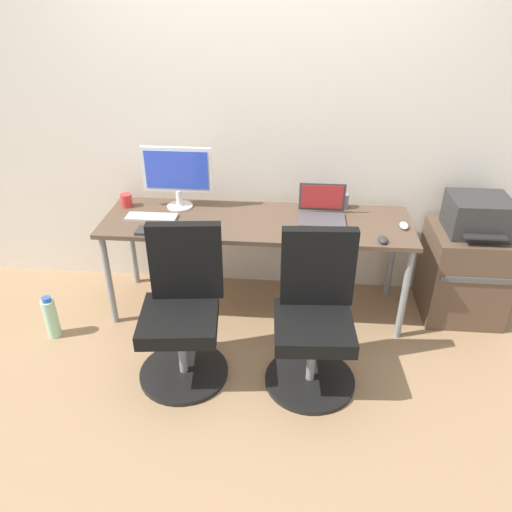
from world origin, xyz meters
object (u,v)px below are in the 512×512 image
Objects in this scene: printer at (478,215)px; open_laptop at (322,210)px; coffee_mug at (126,200)px; office_chair_left at (183,312)px; water_bottle_on_floor at (51,318)px; side_cabinet at (464,273)px; desktop_monitor at (177,173)px; office_chair_right at (314,319)px.

open_laptop is at bearing -179.67° from printer.
open_laptop is 3.37× the size of coffee_mug.
water_bottle_on_floor is (-0.96, 0.23, -0.28)m from office_chair_left.
desktop_monitor is (-2.00, 0.09, 0.63)m from side_cabinet.
printer is (1.06, 0.76, 0.34)m from office_chair_right.
open_laptop is (0.81, 0.75, 0.34)m from office_chair_left.
printer reaches higher than side_cabinet.
open_laptop is at bearing 86.70° from office_chair_right.
office_chair_left is 3.03× the size of water_bottle_on_floor.
office_chair_left is 2.00m from printer.
side_cabinet is at bearing 0.39° from open_laptop.
desktop_monitor reaches higher than office_chair_right.
coffee_mug is at bearing 178.38° from side_cabinet.
open_laptop is 1.37m from coffee_mug.
office_chair_right reaches higher than printer.
office_chair_right reaches higher than side_cabinet.
office_chair_right is 1.35m from printer.
office_chair_right is 2.35× the size of printer.
printer is 4.35× the size of coffee_mug.
office_chair_left is 2.35× the size of printer.
printer reaches higher than water_bottle_on_floor.
water_bottle_on_floor is 3.37× the size of coffee_mug.
desktop_monitor reaches higher than coffee_mug.
desktop_monitor is 5.22× the size of coffee_mug.
printer is at bearing -1.65° from coffee_mug.
side_cabinet is at bearing -1.62° from coffee_mug.
side_cabinet is 2.42m from coffee_mug.
desktop_monitor is 1.55× the size of open_laptop.
desktop_monitor is at bearing 38.07° from water_bottle_on_floor.
water_bottle_on_floor is at bearing -169.37° from printer.
side_cabinet is at bearing 35.55° from office_chair_right.
side_cabinet reaches higher than water_bottle_on_floor.
open_laptop is (-1.02, -0.01, -0.00)m from printer.
desktop_monitor is (-0.18, 0.85, 0.54)m from office_chair_left.
printer is at bearing 22.51° from office_chair_left.
office_chair_left is at bearing -157.49° from printer.
office_chair_right is 3.03× the size of water_bottle_on_floor.
office_chair_right is at bearing -41.80° from desktop_monitor.
office_chair_right is (0.76, 0.00, 0.00)m from office_chair_left.
coffee_mug is at bearing 178.35° from printer.
open_laptop reaches higher than water_bottle_on_floor.
water_bottle_on_floor is 0.65× the size of desktop_monitor.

